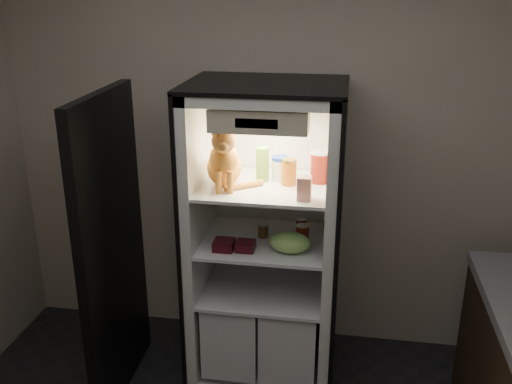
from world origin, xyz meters
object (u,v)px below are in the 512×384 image
(cream_carton, at_px, (304,188))
(mayo_tub, at_px, (280,168))
(refrigerator, at_px, (266,257))
(soda_can_a, at_px, (301,228))
(tabby_cat, at_px, (224,162))
(parmesan_shaker, at_px, (262,164))
(berry_box_right, at_px, (245,246))
(salsa_jar, at_px, (289,172))
(condiment_jar, at_px, (263,230))
(pepper_jar, at_px, (320,167))
(soda_can_c, at_px, (302,236))
(berry_box_left, at_px, (224,245))
(grape_bag, at_px, (290,242))
(soda_can_b, at_px, (304,234))

(cream_carton, bearing_deg, mayo_tub, 118.70)
(refrigerator, bearing_deg, soda_can_a, 4.11)
(tabby_cat, bearing_deg, parmesan_shaker, 23.31)
(parmesan_shaker, relative_size, berry_box_right, 1.90)
(refrigerator, xyz_separation_m, salsa_jar, (0.14, -0.04, 0.58))
(parmesan_shaker, height_order, condiment_jar, parmesan_shaker)
(refrigerator, relative_size, cream_carton, 14.58)
(cream_carton, bearing_deg, pepper_jar, 78.06)
(soda_can_a, height_order, soda_can_c, soda_can_c)
(mayo_tub, xyz_separation_m, berry_box_left, (-0.29, -0.28, -0.39))
(grape_bag, relative_size, berry_box_right, 2.19)
(mayo_tub, distance_m, berry_box_right, 0.50)
(mayo_tub, relative_size, soda_can_a, 1.23)
(berry_box_left, bearing_deg, soda_can_b, 20.85)
(mayo_tub, xyz_separation_m, soda_can_c, (0.15, -0.17, -0.35))
(refrigerator, distance_m, tabby_cat, 0.70)
(cream_carton, bearing_deg, parmesan_shaker, 134.72)
(mayo_tub, distance_m, condiment_jar, 0.39)
(grape_bag, bearing_deg, berry_box_left, -175.00)
(soda_can_c, bearing_deg, salsa_jar, 136.35)
(berry_box_left, xyz_separation_m, berry_box_right, (0.12, 0.01, -0.00))
(soda_can_c, distance_m, berry_box_right, 0.33)
(mayo_tub, bearing_deg, soda_can_b, -33.81)
(soda_can_b, bearing_deg, salsa_jar, 164.14)
(soda_can_a, distance_m, soda_can_c, 0.15)
(soda_can_b, bearing_deg, soda_can_c, -94.50)
(refrigerator, height_order, grape_bag, refrigerator)
(soda_can_c, height_order, grape_bag, soda_can_c)
(refrigerator, height_order, berry_box_left, refrigerator)
(refrigerator, bearing_deg, pepper_jar, 6.12)
(soda_can_c, distance_m, berry_box_left, 0.46)
(mayo_tub, bearing_deg, soda_can_c, -47.58)
(salsa_jar, distance_m, berry_box_left, 0.56)
(refrigerator, distance_m, berry_box_left, 0.36)
(grape_bag, bearing_deg, soda_can_a, 78.69)
(cream_carton, xyz_separation_m, soda_can_c, (-0.01, 0.14, -0.35))
(berry_box_right, bearing_deg, cream_carton, -7.07)
(soda_can_a, bearing_deg, berry_box_left, -149.04)
(pepper_jar, relative_size, soda_can_c, 1.37)
(salsa_jar, height_order, soda_can_b, salsa_jar)
(soda_can_a, xyz_separation_m, grape_bag, (-0.04, -0.22, 0.00))
(grape_bag, distance_m, berry_box_left, 0.38)
(tabby_cat, distance_m, berry_box_right, 0.50)
(salsa_jar, bearing_deg, tabby_cat, -164.97)
(salsa_jar, distance_m, condiment_jar, 0.41)
(berry_box_right, bearing_deg, refrigerator, 69.14)
(soda_can_b, bearing_deg, condiment_jar, 170.77)
(mayo_tub, distance_m, berry_box_left, 0.56)
(mayo_tub, bearing_deg, tabby_cat, -149.82)
(mayo_tub, bearing_deg, pepper_jar, -1.07)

